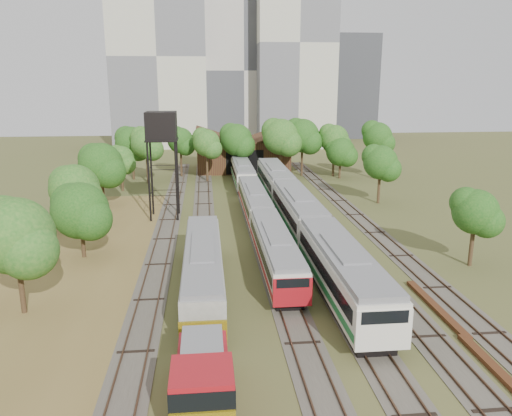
{
  "coord_description": "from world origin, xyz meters",
  "views": [
    {
      "loc": [
        -7.61,
        -31.06,
        15.53
      ],
      "look_at": [
        -2.42,
        19.87,
        2.5
      ],
      "focal_mm": 35.0,
      "sensor_mm": 36.0,
      "label": 1
    }
  ],
  "objects": [
    {
      "name": "railcar_rear",
      "position": [
        -2.0,
        44.07,
        1.83
      ],
      "size": [
        2.8,
        16.08,
        3.46
      ],
      "color": "black",
      "rests_on": "ground"
    },
    {
      "name": "shunter_locomotive",
      "position": [
        -8.0,
        -10.31,
        1.74
      ],
      "size": [
        2.76,
        8.1,
        3.61
      ],
      "color": "black",
      "rests_on": "ground"
    },
    {
      "name": "tree_band_far",
      "position": [
        2.38,
        49.81,
        6.44
      ],
      "size": [
        41.46,
        9.53,
        9.68
      ],
      "color": "#382616",
      "rests_on": "ground"
    },
    {
      "name": "tower_left",
      "position": [
        -18.0,
        95.0,
        21.0
      ],
      "size": [
        22.0,
        16.0,
        42.0
      ],
      "primitive_type": "cube",
      "color": "beige",
      "rests_on": "ground"
    },
    {
      "name": "dry_grass_patch",
      "position": [
        -18.0,
        8.0,
        0.02
      ],
      "size": [
        14.0,
        60.0,
        0.04
      ],
      "primitive_type": "cube",
      "color": "brown",
      "rests_on": "ground"
    },
    {
      "name": "tree_band_left",
      "position": [
        -20.41,
        22.23,
        5.03
      ],
      "size": [
        8.08,
        64.07,
        8.55
      ],
      "color": "#382616",
      "rests_on": "ground"
    },
    {
      "name": "railcar_red_set",
      "position": [
        -2.0,
        16.82,
        1.76
      ],
      "size": [
        2.7,
        34.58,
        3.33
      ],
      "color": "black",
      "rests_on": "ground"
    },
    {
      "name": "railcar_green_set",
      "position": [
        2.0,
        19.16,
        2.12
      ],
      "size": [
        3.24,
        52.08,
        4.01
      ],
      "color": "black",
      "rests_on": "ground"
    },
    {
      "name": "old_grey_coach",
      "position": [
        -8.0,
        4.58,
        1.92
      ],
      "size": [
        2.85,
        18.0,
        3.52
      ],
      "color": "black",
      "rests_on": "ground"
    },
    {
      "name": "tower_centre",
      "position": [
        2.0,
        100.0,
        18.0
      ],
      "size": [
        20.0,
        18.0,
        36.0
      ],
      "primitive_type": "cube",
      "color": "#B7B0A6",
      "rests_on": "ground"
    },
    {
      "name": "tower_right",
      "position": [
        14.0,
        92.0,
        24.0
      ],
      "size": [
        18.0,
        16.0,
        48.0
      ],
      "primitive_type": "cube",
      "color": "beige",
      "rests_on": "ground"
    },
    {
      "name": "water_tower",
      "position": [
        -12.47,
        26.23,
        10.34
      ],
      "size": [
        3.55,
        3.55,
        12.26
      ],
      "color": "black",
      "rests_on": "ground"
    },
    {
      "name": "tracks",
      "position": [
        -0.67,
        25.0,
        0.04
      ],
      "size": [
        24.6,
        80.0,
        0.19
      ],
      "color": "#4C473D",
      "rests_on": "ground"
    },
    {
      "name": "maintenance_shed",
      "position": [
        -1.0,
        57.98,
        2.91
      ],
      "size": [
        16.45,
        11.55,
        7.58
      ],
      "color": "#3C1D15",
      "rests_on": "ground"
    },
    {
      "name": "rail_pile_far",
      "position": [
        8.2,
        -0.36,
        0.15
      ],
      "size": [
        0.56,
        9.01,
        0.29
      ],
      "primitive_type": "cube",
      "color": "#562E18",
      "rests_on": "ground"
    },
    {
      "name": "tree_band_right",
      "position": [
        14.66,
        32.65,
        4.82
      ],
      "size": [
        5.03,
        44.83,
        7.59
      ],
      "color": "#382616",
      "rests_on": "ground"
    },
    {
      "name": "tower_far_right",
      "position": [
        34.0,
        110.0,
        14.0
      ],
      "size": [
        12.0,
        12.0,
        28.0
      ],
      "primitive_type": "cube",
      "color": "#38393F",
      "rests_on": "ground"
    },
    {
      "name": "rail_pile_near",
      "position": [
        8.0,
        -8.74,
        0.14
      ],
      "size": [
        0.58,
        8.63,
        0.29
      ],
      "primitive_type": "cube",
      "color": "#562E18",
      "rests_on": "ground"
    },
    {
      "name": "ground",
      "position": [
        0.0,
        0.0,
        0.0
      ],
      "size": [
        240.0,
        240.0,
        0.0
      ],
      "primitive_type": "plane",
      "color": "#475123",
      "rests_on": "ground"
    }
  ]
}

